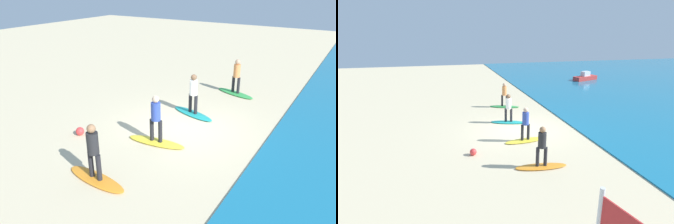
# 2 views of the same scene
# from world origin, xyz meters

# --- Properties ---
(ground_plane) EXTENTS (60.00, 60.00, 0.00)m
(ground_plane) POSITION_xyz_m (0.00, 0.00, 0.00)
(ground_plane) COLOR beige
(surfboard_green) EXTENTS (1.23, 2.17, 0.09)m
(surfboard_green) POSITION_xyz_m (-4.78, 0.26, 0.04)
(surfboard_green) COLOR green
(surfboard_green) RESTS_ON ground
(surfer_green) EXTENTS (0.32, 0.44, 1.64)m
(surfer_green) POSITION_xyz_m (-4.78, 0.26, 1.04)
(surfer_green) COLOR #232328
(surfer_green) RESTS_ON surfboard_green
(surfboard_teal) EXTENTS (1.17, 2.17, 0.09)m
(surfboard_teal) POSITION_xyz_m (-1.40, -0.31, 0.04)
(surfboard_teal) COLOR teal
(surfboard_teal) RESTS_ON ground
(surfer_teal) EXTENTS (0.32, 0.45, 1.64)m
(surfer_teal) POSITION_xyz_m (-1.40, -0.31, 1.04)
(surfer_teal) COLOR #232328
(surfer_teal) RESTS_ON surfboard_teal
(surfboard_yellow) EXTENTS (0.79, 2.15, 0.09)m
(surfboard_yellow) POSITION_xyz_m (1.49, -0.21, 0.04)
(surfboard_yellow) COLOR yellow
(surfboard_yellow) RESTS_ON ground
(surfer_yellow) EXTENTS (0.32, 0.46, 1.64)m
(surfer_yellow) POSITION_xyz_m (1.49, -0.21, 1.04)
(surfer_yellow) COLOR #232328
(surfer_yellow) RESTS_ON surfboard_yellow
(surfboard_orange) EXTENTS (0.74, 2.14, 0.09)m
(surfboard_orange) POSITION_xyz_m (4.21, -0.41, 0.04)
(surfboard_orange) COLOR orange
(surfboard_orange) RESTS_ON ground
(surfer_orange) EXTENTS (0.32, 0.46, 1.64)m
(surfer_orange) POSITION_xyz_m (4.21, -0.41, 1.04)
(surfer_orange) COLOR #232328
(surfer_orange) RESTS_ON surfboard_orange
(beach_ball) EXTENTS (0.30, 0.30, 0.30)m
(beach_ball) POSITION_xyz_m (2.43, -2.89, 0.15)
(beach_ball) COLOR #E53838
(beach_ball) RESTS_ON ground
(boat_red) EXTENTS (1.74, 2.94, 0.94)m
(boat_red) POSITION_xyz_m (-12.95, 11.19, 0.37)
(boat_red) COLOR red
(boat_red) RESTS_ON ocean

